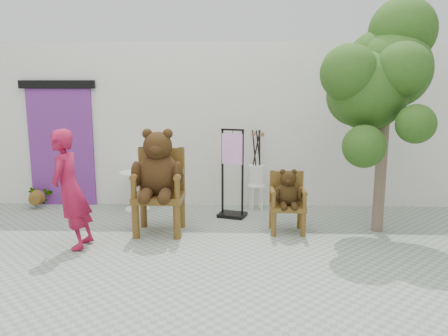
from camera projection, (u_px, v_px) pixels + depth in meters
The scene contains 11 objects.
ground_plane at pixel (215, 257), 5.72m from camera, with size 60.00×60.00×0.00m, color gray.
back_wall at pixel (223, 124), 8.50m from camera, with size 9.00×1.00×3.00m, color silver.
doorway at pixel (61, 144), 8.13m from camera, with size 1.40×0.11×2.33m.
chair_big at pixel (159, 175), 6.55m from camera, with size 0.77×0.84×1.59m.
chair_small at pixel (288, 195), 6.63m from camera, with size 0.53×0.53×0.99m.
person at pixel (70, 190), 5.94m from camera, with size 0.60×0.39×1.64m, color maroon.
cafe_table at pixel (137, 186), 7.87m from camera, with size 0.60×0.60×0.70m.
display_stand at pixel (232, 183), 7.42m from camera, with size 0.54×0.47×1.51m.
stool_bucket at pixel (257, 175), 7.89m from camera, with size 0.32×0.32×1.45m.
tree at pixel (380, 76), 6.43m from camera, with size 1.77×1.67×3.51m.
potted_plant at pixel (39, 195), 8.09m from camera, with size 0.43×0.37×0.48m, color #18360E.
Camera 1 is at (0.28, -5.41, 2.18)m, focal length 35.00 mm.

